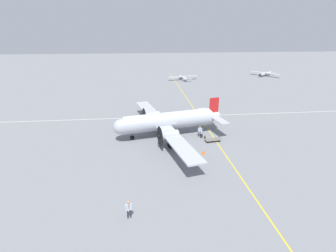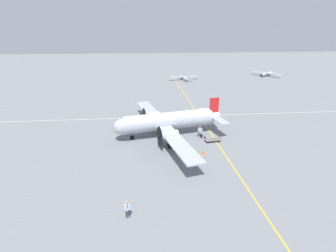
{
  "view_description": "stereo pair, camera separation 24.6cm",
  "coord_description": "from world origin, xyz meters",
  "px_view_note": "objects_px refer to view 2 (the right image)",
  "views": [
    {
      "loc": [
        38.92,
        -4.08,
        16.24
      ],
      "look_at": [
        0.0,
        0.0,
        1.6
      ],
      "focal_mm": 28.0,
      "sensor_mm": 36.0,
      "label": 1
    },
    {
      "loc": [
        38.95,
        -3.83,
        16.24
      ],
      "look_at": [
        0.0,
        0.0,
        1.6
      ],
      "focal_mm": 28.0,
      "sensor_mm": 36.0,
      "label": 2
    }
  ],
  "objects_px": {
    "baggage_cart": "(213,140)",
    "light_aircraft_distant": "(266,74)",
    "crew_foreground": "(127,208)",
    "passenger_boarding": "(201,132)",
    "traffic_cone": "(203,152)",
    "suitcase_upright_spare": "(205,138)",
    "ramp_agent": "(200,130)",
    "light_aircraft_taxiing": "(184,78)",
    "airliner_main": "(166,121)",
    "suitcase_near_door": "(202,136)"
  },
  "relations": [
    {
      "from": "crew_foreground",
      "to": "light_aircraft_taxiing",
      "type": "relative_size",
      "value": 0.18
    },
    {
      "from": "passenger_boarding",
      "to": "suitcase_near_door",
      "type": "distance_m",
      "value": 0.92
    },
    {
      "from": "light_aircraft_distant",
      "to": "light_aircraft_taxiing",
      "type": "relative_size",
      "value": 0.95
    },
    {
      "from": "crew_foreground",
      "to": "suitcase_near_door",
      "type": "height_order",
      "value": "crew_foreground"
    },
    {
      "from": "light_aircraft_distant",
      "to": "traffic_cone",
      "type": "bearing_deg",
      "value": 20.91
    },
    {
      "from": "crew_foreground",
      "to": "light_aircraft_distant",
      "type": "bearing_deg",
      "value": -141.16
    },
    {
      "from": "light_aircraft_distant",
      "to": "light_aircraft_taxiing",
      "type": "height_order",
      "value": "light_aircraft_distant"
    },
    {
      "from": "passenger_boarding",
      "to": "traffic_cone",
      "type": "bearing_deg",
      "value": 22.69
    },
    {
      "from": "baggage_cart",
      "to": "light_aircraft_distant",
      "type": "bearing_deg",
      "value": -129.78
    },
    {
      "from": "ramp_agent",
      "to": "suitcase_near_door",
      "type": "relative_size",
      "value": 3.5
    },
    {
      "from": "suitcase_near_door",
      "to": "baggage_cart",
      "type": "height_order",
      "value": "baggage_cart"
    },
    {
      "from": "light_aircraft_distant",
      "to": "traffic_cone",
      "type": "relative_size",
      "value": 15.18
    },
    {
      "from": "light_aircraft_taxiing",
      "to": "traffic_cone",
      "type": "height_order",
      "value": "light_aircraft_taxiing"
    },
    {
      "from": "airliner_main",
      "to": "baggage_cart",
      "type": "height_order",
      "value": "airliner_main"
    },
    {
      "from": "light_aircraft_distant",
      "to": "crew_foreground",
      "type": "bearing_deg",
      "value": 19.55
    },
    {
      "from": "suitcase_upright_spare",
      "to": "light_aircraft_taxiing",
      "type": "bearing_deg",
      "value": 174.9
    },
    {
      "from": "baggage_cart",
      "to": "light_aircraft_distant",
      "type": "distance_m",
      "value": 64.8
    },
    {
      "from": "suitcase_upright_spare",
      "to": "light_aircraft_taxiing",
      "type": "height_order",
      "value": "light_aircraft_taxiing"
    },
    {
      "from": "suitcase_upright_spare",
      "to": "light_aircraft_distant",
      "type": "bearing_deg",
      "value": 147.01
    },
    {
      "from": "passenger_boarding",
      "to": "ramp_agent",
      "type": "relative_size",
      "value": 0.92
    },
    {
      "from": "ramp_agent",
      "to": "baggage_cart",
      "type": "bearing_deg",
      "value": 124.49
    },
    {
      "from": "suitcase_upright_spare",
      "to": "traffic_cone",
      "type": "bearing_deg",
      "value": -15.34
    },
    {
      "from": "passenger_boarding",
      "to": "traffic_cone",
      "type": "distance_m",
      "value": 5.62
    },
    {
      "from": "suitcase_upright_spare",
      "to": "light_aircraft_distant",
      "type": "relative_size",
      "value": 0.05
    },
    {
      "from": "light_aircraft_taxiing",
      "to": "baggage_cart",
      "type": "bearing_deg",
      "value": 163.46
    },
    {
      "from": "baggage_cart",
      "to": "light_aircraft_distant",
      "type": "relative_size",
      "value": 0.26
    },
    {
      "from": "passenger_boarding",
      "to": "light_aircraft_taxiing",
      "type": "distance_m",
      "value": 49.45
    },
    {
      "from": "suitcase_near_door",
      "to": "light_aircraft_taxiing",
      "type": "bearing_deg",
      "value": 174.48
    },
    {
      "from": "suitcase_near_door",
      "to": "baggage_cart",
      "type": "relative_size",
      "value": 0.21
    },
    {
      "from": "light_aircraft_distant",
      "to": "traffic_cone",
      "type": "height_order",
      "value": "light_aircraft_distant"
    },
    {
      "from": "baggage_cart",
      "to": "light_aircraft_taxiing",
      "type": "bearing_deg",
      "value": -101.89
    },
    {
      "from": "suitcase_near_door",
      "to": "light_aircraft_distant",
      "type": "bearing_deg",
      "value": 146.36
    },
    {
      "from": "passenger_boarding",
      "to": "baggage_cart",
      "type": "relative_size",
      "value": 0.67
    },
    {
      "from": "crew_foreground",
      "to": "airliner_main",
      "type": "bearing_deg",
      "value": -123.28
    },
    {
      "from": "baggage_cart",
      "to": "traffic_cone",
      "type": "bearing_deg",
      "value": 51.86
    },
    {
      "from": "suitcase_upright_spare",
      "to": "airliner_main",
      "type": "bearing_deg",
      "value": -109.06
    },
    {
      "from": "crew_foreground",
      "to": "passenger_boarding",
      "type": "distance_m",
      "value": 20.5
    },
    {
      "from": "airliner_main",
      "to": "ramp_agent",
      "type": "relative_size",
      "value": 15.53
    },
    {
      "from": "passenger_boarding",
      "to": "traffic_cone",
      "type": "xyz_separation_m",
      "value": [
        5.5,
        -0.9,
        -0.71
      ]
    },
    {
      "from": "ramp_agent",
      "to": "light_aircraft_distant",
      "type": "distance_m",
      "value": 63.85
    },
    {
      "from": "traffic_cone",
      "to": "crew_foreground",
      "type": "bearing_deg",
      "value": -39.1
    },
    {
      "from": "suitcase_upright_spare",
      "to": "baggage_cart",
      "type": "relative_size",
      "value": 0.21
    },
    {
      "from": "suitcase_upright_spare",
      "to": "baggage_cart",
      "type": "bearing_deg",
      "value": 44.72
    },
    {
      "from": "light_aircraft_distant",
      "to": "light_aircraft_taxiing",
      "type": "xyz_separation_m",
      "value": [
        4.43,
        -30.67,
        -0.04
      ]
    },
    {
      "from": "traffic_cone",
      "to": "baggage_cart",
      "type": "bearing_deg",
      "value": 149.84
    },
    {
      "from": "light_aircraft_taxiing",
      "to": "passenger_boarding",
      "type": "bearing_deg",
      "value": 161.66
    },
    {
      "from": "airliner_main",
      "to": "light_aircraft_distant",
      "type": "height_order",
      "value": "airliner_main"
    },
    {
      "from": "airliner_main",
      "to": "suitcase_near_door",
      "type": "distance_m",
      "value": 6.22
    },
    {
      "from": "light_aircraft_taxiing",
      "to": "traffic_cone",
      "type": "bearing_deg",
      "value": 161.29
    },
    {
      "from": "passenger_boarding",
      "to": "ramp_agent",
      "type": "height_order",
      "value": "ramp_agent"
    }
  ]
}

